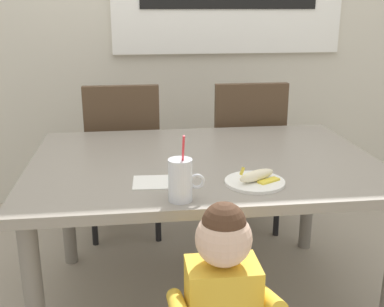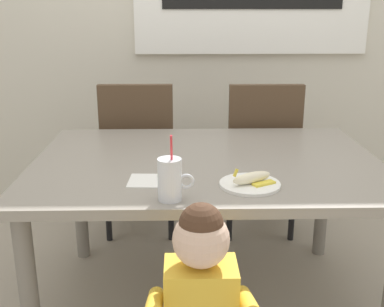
{
  "view_description": "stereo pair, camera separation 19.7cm",
  "coord_description": "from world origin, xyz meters",
  "px_view_note": "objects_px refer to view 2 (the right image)",
  "views": [
    {
      "loc": [
        -0.31,
        -1.97,
        1.38
      ],
      "look_at": [
        -0.07,
        -0.11,
        0.79
      ],
      "focal_mm": 44.27,
      "sensor_mm": 36.0,
      "label": 1
    },
    {
      "loc": [
        -0.11,
        -1.99,
        1.38
      ],
      "look_at": [
        -0.07,
        -0.11,
        0.79
      ],
      "focal_mm": 44.27,
      "sensor_mm": 36.0,
      "label": 2
    }
  ],
  "objects_px": {
    "dining_chair_right": "(261,151)",
    "milk_cup": "(170,182)",
    "paper_napkin": "(148,181)",
    "dining_table": "(207,176)",
    "peeled_banana": "(252,178)",
    "snack_plate": "(250,184)",
    "dining_chair_left": "(139,150)",
    "toddler_standing": "(201,298)"
  },
  "relations": [
    {
      "from": "dining_chair_right",
      "to": "milk_cup",
      "type": "distance_m",
      "value": 1.32
    },
    {
      "from": "paper_napkin",
      "to": "dining_table",
      "type": "bearing_deg",
      "value": 48.22
    },
    {
      "from": "dining_chair_right",
      "to": "peeled_banana",
      "type": "distance_m",
      "value": 1.1
    },
    {
      "from": "snack_plate",
      "to": "milk_cup",
      "type": "bearing_deg",
      "value": -156.94
    },
    {
      "from": "peeled_banana",
      "to": "paper_napkin",
      "type": "distance_m",
      "value": 0.4
    },
    {
      "from": "snack_plate",
      "to": "dining_chair_left",
      "type": "bearing_deg",
      "value": 115.42
    },
    {
      "from": "dining_chair_right",
      "to": "toddler_standing",
      "type": "height_order",
      "value": "dining_chair_right"
    },
    {
      "from": "milk_cup",
      "to": "snack_plate",
      "type": "relative_size",
      "value": 1.07
    },
    {
      "from": "toddler_standing",
      "to": "snack_plate",
      "type": "relative_size",
      "value": 3.64
    },
    {
      "from": "milk_cup",
      "to": "snack_plate",
      "type": "height_order",
      "value": "milk_cup"
    },
    {
      "from": "dining_chair_right",
      "to": "snack_plate",
      "type": "height_order",
      "value": "dining_chair_right"
    },
    {
      "from": "dining_table",
      "to": "milk_cup",
      "type": "height_order",
      "value": "milk_cup"
    },
    {
      "from": "milk_cup",
      "to": "dining_table",
      "type": "bearing_deg",
      "value": 71.42
    },
    {
      "from": "toddler_standing",
      "to": "dining_table",
      "type": "bearing_deg",
      "value": 85.6
    },
    {
      "from": "dining_chair_right",
      "to": "toddler_standing",
      "type": "relative_size",
      "value": 1.15
    },
    {
      "from": "toddler_standing",
      "to": "peeled_banana",
      "type": "bearing_deg",
      "value": 63.35
    },
    {
      "from": "snack_plate",
      "to": "peeled_banana",
      "type": "relative_size",
      "value": 1.31
    },
    {
      "from": "toddler_standing",
      "to": "dining_chair_left",
      "type": "bearing_deg",
      "value": 101.78
    },
    {
      "from": "toddler_standing",
      "to": "peeled_banana",
      "type": "relative_size",
      "value": 4.78
    },
    {
      "from": "dining_chair_right",
      "to": "paper_napkin",
      "type": "height_order",
      "value": "dining_chair_right"
    },
    {
      "from": "dining_chair_right",
      "to": "snack_plate",
      "type": "distance_m",
      "value": 1.1
    },
    {
      "from": "dining_chair_left",
      "to": "milk_cup",
      "type": "xyz_separation_m",
      "value": [
        0.22,
        -1.21,
        0.25
      ]
    },
    {
      "from": "peeled_banana",
      "to": "paper_napkin",
      "type": "bearing_deg",
      "value": 171.66
    },
    {
      "from": "dining_chair_left",
      "to": "peeled_banana",
      "type": "xyz_separation_m",
      "value": [
        0.52,
        -1.08,
        0.22
      ]
    },
    {
      "from": "toddler_standing",
      "to": "snack_plate",
      "type": "xyz_separation_m",
      "value": [
        0.2,
        0.42,
        0.21
      ]
    },
    {
      "from": "dining_table",
      "to": "dining_chair_right",
      "type": "distance_m",
      "value": 0.83
    },
    {
      "from": "toddler_standing",
      "to": "paper_napkin",
      "type": "distance_m",
      "value": 0.55
    },
    {
      "from": "dining_chair_left",
      "to": "dining_chair_right",
      "type": "distance_m",
      "value": 0.73
    },
    {
      "from": "dining_chair_right",
      "to": "toddler_standing",
      "type": "xyz_separation_m",
      "value": [
        -0.42,
        -1.48,
        -0.02
      ]
    },
    {
      "from": "dining_chair_left",
      "to": "paper_napkin",
      "type": "distance_m",
      "value": 1.05
    },
    {
      "from": "toddler_standing",
      "to": "dining_chair_right",
      "type": "bearing_deg",
      "value": 74.06
    },
    {
      "from": "peeled_banana",
      "to": "paper_napkin",
      "type": "xyz_separation_m",
      "value": [
        -0.39,
        0.06,
        -0.03
      ]
    },
    {
      "from": "dining_table",
      "to": "dining_chair_left",
      "type": "relative_size",
      "value": 1.59
    },
    {
      "from": "snack_plate",
      "to": "peeled_banana",
      "type": "height_order",
      "value": "peeled_banana"
    },
    {
      "from": "dining_chair_left",
      "to": "paper_napkin",
      "type": "xyz_separation_m",
      "value": [
        0.13,
        -1.02,
        0.19
      ]
    },
    {
      "from": "dining_table",
      "to": "paper_napkin",
      "type": "height_order",
      "value": "paper_napkin"
    },
    {
      "from": "snack_plate",
      "to": "paper_napkin",
      "type": "height_order",
      "value": "snack_plate"
    },
    {
      "from": "dining_chair_right",
      "to": "paper_napkin",
      "type": "distance_m",
      "value": 1.19
    },
    {
      "from": "toddler_standing",
      "to": "paper_napkin",
      "type": "relative_size",
      "value": 5.59
    },
    {
      "from": "dining_chair_left",
      "to": "toddler_standing",
      "type": "height_order",
      "value": "dining_chair_left"
    },
    {
      "from": "dining_table",
      "to": "paper_napkin",
      "type": "bearing_deg",
      "value": -131.78
    },
    {
      "from": "toddler_standing",
      "to": "peeled_banana",
      "type": "distance_m",
      "value": 0.52
    }
  ]
}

